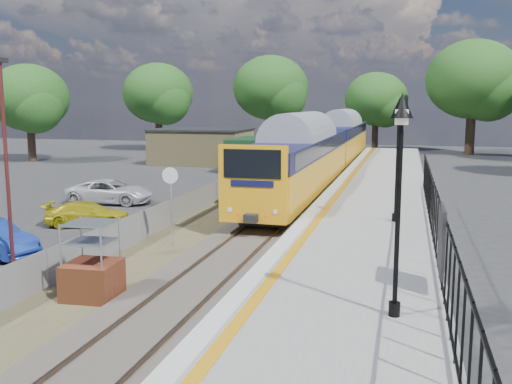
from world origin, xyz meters
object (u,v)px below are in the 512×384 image
(victorian_lamp_north, at_px, (398,131))
(train, at_px, (326,145))
(speed_sign, at_px, (171,193))
(car_white, at_px, (110,192))
(carpark_lamp, at_px, (6,151))
(car_yellow, at_px, (88,214))
(victorian_lamp_south, at_px, (400,153))
(brick_plinth, at_px, (92,262))

(victorian_lamp_north, relative_size, train, 0.11)
(speed_sign, xyz_separation_m, car_white, (-6.95, 7.98, -1.43))
(carpark_lamp, height_order, car_yellow, carpark_lamp)
(carpark_lamp, bearing_deg, victorian_lamp_north, 29.49)
(victorian_lamp_south, bearing_deg, train, 100.59)
(car_white, bearing_deg, victorian_lamp_south, -140.17)
(victorian_lamp_north, distance_m, car_yellow, 13.55)
(victorian_lamp_south, xyz_separation_m, train, (-5.50, 29.42, -1.96))
(victorian_lamp_south, height_order, carpark_lamp, carpark_lamp)
(victorian_lamp_north, xyz_separation_m, train, (-5.30, 19.42, -1.96))
(victorian_lamp_south, distance_m, speed_sign, 11.28)
(victorian_lamp_north, xyz_separation_m, speed_sign, (-7.99, -2.57, -2.23))
(victorian_lamp_north, relative_size, car_yellow, 1.26)
(victorian_lamp_north, distance_m, carpark_lamp, 13.48)
(victorian_lamp_north, bearing_deg, car_yellow, -179.95)
(train, distance_m, brick_plinth, 27.99)
(victorian_lamp_south, relative_size, car_white, 1.01)
(carpark_lamp, distance_m, car_white, 12.86)
(victorian_lamp_south, distance_m, carpark_lamp, 12.40)
(victorian_lamp_north, height_order, car_white, victorian_lamp_north)
(car_yellow, bearing_deg, speed_sign, -134.08)
(car_white, bearing_deg, train, -39.18)
(speed_sign, bearing_deg, victorian_lamp_north, 13.23)
(speed_sign, relative_size, carpark_lamp, 0.45)
(carpark_lamp, xyz_separation_m, car_yellow, (-1.29, 6.62, -3.29))
(brick_plinth, xyz_separation_m, car_white, (-7.14, 13.83, -0.41))
(brick_plinth, distance_m, carpark_lamp, 5.13)
(brick_plinth, bearing_deg, speed_sign, 91.83)
(train, height_order, brick_plinth, train)
(car_white, bearing_deg, car_yellow, -165.10)
(victorian_lamp_north, bearing_deg, brick_plinth, -132.79)
(victorian_lamp_south, bearing_deg, car_white, 134.50)
(victorian_lamp_north, height_order, train, victorian_lamp_north)
(brick_plinth, xyz_separation_m, speed_sign, (-0.19, 5.85, 1.02))
(train, distance_m, carpark_lamp, 26.88)
(speed_sign, bearing_deg, car_yellow, 148.34)
(victorian_lamp_south, xyz_separation_m, car_yellow, (-13.21, 9.99, -3.77))
(victorian_lamp_south, distance_m, train, 30.00)
(victorian_lamp_north, bearing_deg, train, 105.26)
(car_white, bearing_deg, brick_plinth, -157.37)
(brick_plinth, bearing_deg, carpark_lamp, 155.43)
(victorian_lamp_north, distance_m, train, 20.23)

